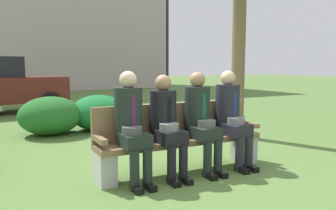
# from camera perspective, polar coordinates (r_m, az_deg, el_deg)

# --- Properties ---
(ground_plane) EXTENTS (80.00, 80.00, 0.00)m
(ground_plane) POSITION_cam_1_polar(r_m,az_deg,el_deg) (4.55, 1.64, -11.19)
(ground_plane) COLOR #507135
(park_bench) EXTENTS (2.31, 0.44, 0.90)m
(park_bench) POSITION_cam_1_polar(r_m,az_deg,el_deg) (4.48, 2.01, -5.72)
(park_bench) COLOR brown
(park_bench) RESTS_ON ground
(seated_man_leftmost) EXTENTS (0.34, 0.72, 1.34)m
(seated_man_leftmost) POSITION_cam_1_polar(r_m,az_deg,el_deg) (3.99, -6.34, -2.78)
(seated_man_leftmost) COLOR #1E2823
(seated_man_leftmost) RESTS_ON ground
(seated_man_centerleft) EXTENTS (0.34, 0.72, 1.29)m
(seated_man_centerleft) POSITION_cam_1_polar(r_m,az_deg,el_deg) (4.18, -0.25, -2.66)
(seated_man_centerleft) COLOR black
(seated_man_centerleft) RESTS_ON ground
(seated_man_centerright) EXTENTS (0.34, 0.72, 1.32)m
(seated_man_centerright) POSITION_cam_1_polar(r_m,az_deg,el_deg) (4.44, 5.65, -1.93)
(seated_man_centerright) COLOR #1E2823
(seated_man_centerright) RESTS_ON ground
(seated_man_rightmost) EXTENTS (0.34, 0.72, 1.34)m
(seated_man_rightmost) POSITION_cam_1_polar(r_m,az_deg,el_deg) (4.73, 10.80, -1.41)
(seated_man_rightmost) COLOR #23232D
(seated_man_rightmost) RESTS_ON ground
(shrub_mid_lawn) EXTENTS (1.24, 1.14, 0.77)m
(shrub_mid_lawn) POSITION_cam_1_polar(r_m,az_deg,el_deg) (7.46, -11.82, -1.27)
(shrub_mid_lawn) COLOR #1B7033
(shrub_mid_lawn) RESTS_ON ground
(shrub_far_lawn) EXTENTS (1.26, 1.15, 0.79)m
(shrub_far_lawn) POSITION_cam_1_polar(r_m,az_deg,el_deg) (7.20, -19.55, -1.74)
(shrub_far_lawn) COLOR #216022
(shrub_far_lawn) RESTS_ON ground
(street_lamp) EXTENTS (0.24, 0.24, 3.76)m
(street_lamp) POSITION_cam_1_polar(r_m,az_deg,el_deg) (10.95, -0.15, 11.31)
(street_lamp) COLOR black
(street_lamp) RESTS_ON ground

